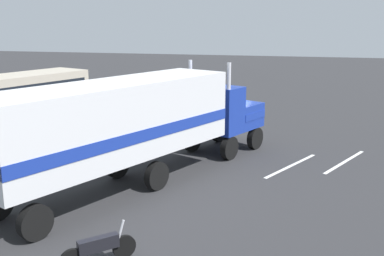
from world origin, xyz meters
The scene contains 6 objects.
ground_plane centered at (0.00, 0.00, 0.00)m, with size 120.00×120.00×0.00m, color #2D2D30.
lane_stripe_near centered at (-2.47, -3.50, 0.01)m, with size 4.40×0.16×0.01m, color silver.
lane_stripe_mid centered at (-1.29, -5.86, 0.01)m, with size 4.40×0.16×0.01m, color silver.
semi_truck centered at (-6.11, 2.36, 2.52)m, with size 13.90×8.21×4.50m.
person_bystander centered at (-3.88, 3.65, 0.89)m, with size 0.42×0.48×1.63m.
motorcycle centered at (-12.33, 1.14, 0.48)m, with size 1.57×1.56×1.12m.
Camera 1 is at (-22.45, -3.91, 6.38)m, focal length 42.95 mm.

